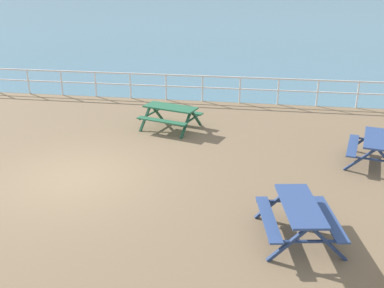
{
  "coord_description": "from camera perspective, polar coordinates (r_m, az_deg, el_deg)",
  "views": [
    {
      "loc": [
        4.67,
        -10.08,
        5.19
      ],
      "look_at": [
        2.94,
        0.89,
        0.8
      ],
      "focal_mm": 41.99,
      "sensor_mm": 36.0,
      "label": 1
    }
  ],
  "objects": [
    {
      "name": "ground_plane",
      "position": [
        12.3,
        -14.38,
        -4.62
      ],
      "size": [
        30.0,
        24.0,
        0.2
      ],
      "primitive_type": "cube",
      "color": "#846B4C"
    },
    {
      "name": "picnic_table_near_left",
      "position": [
        9.39,
        13.5,
        -8.46
      ],
      "size": [
        1.8,
        2.03,
        0.8
      ],
      "rotation": [
        0.0,
        0.0,
        1.74
      ],
      "color": "#334C84",
      "rests_on": "ground"
    },
    {
      "name": "picnic_table_far_left",
      "position": [
        15.35,
        -2.74,
        4.09
      ],
      "size": [
        2.16,
        1.96,
        0.8
      ],
      "rotation": [
        0.0,
        0.0,
        -0.3
      ],
      "color": "#286B47",
      "rests_on": "ground"
    },
    {
      "name": "picnic_table_mid_centre",
      "position": [
        13.54,
        22.43,
        -0.01
      ],
      "size": [
        1.87,
        2.09,
        0.8
      ],
      "rotation": [
        0.0,
        0.0,
        1.34
      ],
      "color": "#334C84",
      "rests_on": "ground"
    },
    {
      "name": "seaward_railing",
      "position": [
        18.96,
        -5.62,
        7.88
      ],
      "size": [
        23.07,
        0.07,
        1.08
      ],
      "color": "white",
      "rests_on": "ground"
    },
    {
      "name": "sea_band",
      "position": [
        63.21,
        4.9,
        16.79
      ],
      "size": [
        142.0,
        90.0,
        0.01
      ],
      "primitive_type": "cube",
      "color": "teal",
      "rests_on": "ground"
    }
  ]
}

